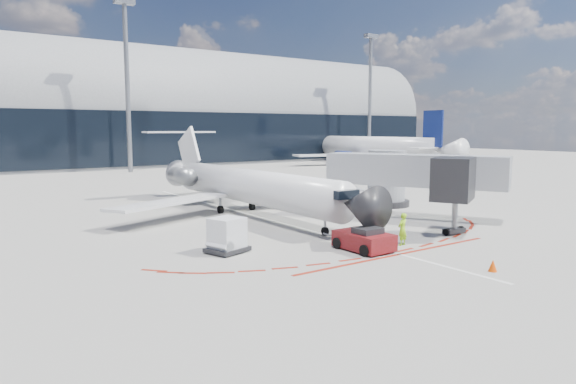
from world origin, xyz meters
TOP-DOWN VIEW (x-y plane):
  - ground at (0.00, 0.00)m, footprint 260.00×260.00m
  - apron_centerline at (0.00, 2.00)m, footprint 0.25×40.00m
  - apron_stop_bar at (0.00, -11.50)m, footprint 14.00×0.25m
  - terminal_building at (0.00, 64.97)m, footprint 150.00×24.15m
  - jet_bridge at (9.79, -3.01)m, footprint 10.03×15.20m
  - light_mast_centre at (5.00, 48.00)m, footprint 0.70×0.70m
  - light_mast_east at (55.00, 48.00)m, footprint 0.70×0.70m
  - regional_jet at (-0.17, 4.53)m, footprint 22.22×27.40m
  - pushback_tug at (-0.90, -9.72)m, footprint 2.18×5.04m
  - ramp_worker at (1.74, -10.09)m, footprint 0.75×0.57m
  - uld_container at (-7.30, -5.88)m, footprint 2.44×2.24m
  - safety_cone_left at (-5.39, -3.84)m, footprint 0.34×0.34m
  - safety_cone_right at (1.10, -16.28)m, footprint 0.41×0.41m
  - bg_airliner_1 at (48.56, 42.15)m, footprint 37.13×39.31m

SIDE VIEW (x-z plane):
  - ground at x=0.00m, z-range 0.00..0.00m
  - apron_centerline at x=0.00m, z-range 0.00..0.01m
  - apron_stop_bar at x=0.00m, z-range 0.00..0.01m
  - safety_cone_left at x=-5.39m, z-range 0.00..0.47m
  - safety_cone_right at x=1.10m, z-range 0.00..0.57m
  - pushback_tug at x=-0.90m, z-range -0.08..1.23m
  - ramp_worker at x=1.74m, z-range 0.00..1.87m
  - uld_container at x=-7.30m, z-range -0.01..1.89m
  - regional_jet at x=-0.17m, z-range -1.14..5.72m
  - jet_bridge at x=9.79m, z-range 0.56..5.46m
  - bg_airliner_1 at x=48.56m, z-range 0.00..12.01m
  - terminal_building at x=0.00m, z-range -3.48..20.52m
  - light_mast_centre at x=5.00m, z-range 0.00..25.00m
  - light_mast_east at x=55.00m, z-range 0.00..25.00m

